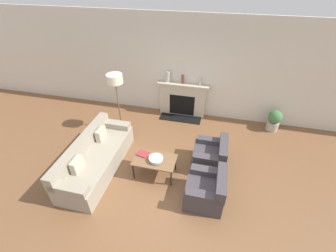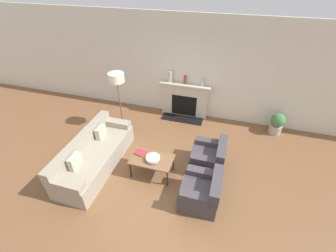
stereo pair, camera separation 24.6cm
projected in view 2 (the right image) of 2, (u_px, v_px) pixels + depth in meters
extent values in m
plane|color=brown|center=(160.00, 181.00, 4.92)|extent=(18.00, 18.00, 0.00)
cube|color=silver|center=(191.00, 69.00, 6.30)|extent=(18.00, 0.06, 2.90)
cube|color=beige|center=(185.00, 100.00, 6.78)|extent=(1.38, 0.20, 1.00)
cube|color=black|center=(184.00, 105.00, 6.79)|extent=(0.76, 0.04, 0.65)
cube|color=black|center=(182.00, 119.00, 6.85)|extent=(1.24, 0.40, 0.02)
cube|color=beige|center=(185.00, 85.00, 6.45)|extent=(1.50, 0.28, 0.05)
cube|color=#9E937F|center=(97.00, 158.00, 5.16)|extent=(0.83, 2.27, 0.45)
cube|color=#9E937F|center=(81.00, 143.00, 5.01)|extent=(0.20, 2.27, 0.32)
cube|color=#9E937F|center=(65.00, 184.00, 4.19)|extent=(0.76, 0.22, 0.15)
cube|color=#9E937F|center=(116.00, 123.00, 5.78)|extent=(0.76, 0.22, 0.15)
cube|color=#C0B49C|center=(75.00, 161.00, 4.58)|extent=(0.12, 0.32, 0.28)
cube|color=#C0B49C|center=(101.00, 132.00, 5.37)|extent=(0.12, 0.32, 0.28)
cube|color=#423D42|center=(199.00, 193.00, 4.41)|extent=(0.73, 0.80, 0.41)
cube|color=#423D42|center=(216.00, 185.00, 4.14)|extent=(0.18, 0.80, 0.30)
cube|color=#423D42|center=(203.00, 173.00, 4.49)|extent=(0.66, 0.18, 0.13)
cube|color=#423D42|center=(198.00, 198.00, 4.02)|extent=(0.66, 0.18, 0.13)
cube|color=#423D42|center=(207.00, 159.00, 5.17)|extent=(0.73, 0.80, 0.41)
cube|color=#423D42|center=(221.00, 150.00, 4.89)|extent=(0.18, 0.80, 0.30)
cube|color=#423D42|center=(210.00, 142.00, 5.25)|extent=(0.66, 0.18, 0.13)
cube|color=#423D42|center=(206.00, 160.00, 4.77)|extent=(0.66, 0.18, 0.13)
cube|color=brown|center=(152.00, 159.00, 4.85)|extent=(0.92, 0.55, 0.03)
cylinder|color=black|center=(130.00, 170.00, 4.90)|extent=(0.03, 0.03, 0.42)
cylinder|color=black|center=(167.00, 179.00, 4.71)|extent=(0.03, 0.03, 0.42)
cylinder|color=black|center=(139.00, 156.00, 5.26)|extent=(0.03, 0.03, 0.42)
cylinder|color=black|center=(173.00, 163.00, 5.07)|extent=(0.03, 0.03, 0.42)
cylinder|color=silver|center=(153.00, 160.00, 4.81)|extent=(0.11, 0.11, 0.02)
cylinder|color=silver|center=(153.00, 158.00, 4.79)|extent=(0.31, 0.31, 0.06)
cube|color=#9E2D33|center=(140.00, 153.00, 4.98)|extent=(0.27, 0.24, 0.02)
cylinder|color=brown|center=(123.00, 126.00, 6.53)|extent=(0.39, 0.39, 0.03)
cylinder|color=brown|center=(120.00, 105.00, 6.10)|extent=(0.03, 0.03, 1.43)
cylinder|color=silver|center=(116.00, 78.00, 5.64)|extent=(0.41, 0.41, 0.23)
cylinder|color=beige|center=(170.00, 76.00, 6.46)|extent=(0.14, 0.14, 0.32)
cylinder|color=brown|center=(185.00, 79.00, 6.39)|extent=(0.08, 0.08, 0.24)
cylinder|color=beige|center=(203.00, 82.00, 6.28)|extent=(0.08, 0.08, 0.22)
cylinder|color=#B2A899|center=(275.00, 129.00, 6.23)|extent=(0.32, 0.32, 0.26)
sphere|color=#477A47|center=(278.00, 120.00, 6.05)|extent=(0.37, 0.37, 0.37)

